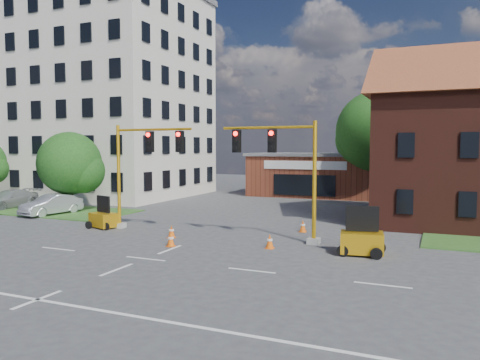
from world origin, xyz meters
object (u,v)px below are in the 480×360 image
(signal_mast_east, at_px, (283,166))
(pickup_white, at_px, (413,211))
(signal_mast_west, at_px, (141,164))
(trailer_west, at_px, (104,218))
(trailer_east, at_px, (362,240))

(signal_mast_east, xyz_separation_m, pickup_white, (5.89, 8.87, -3.12))
(signal_mast_west, distance_m, signal_mast_east, 8.71)
(signal_mast_west, relative_size, trailer_west, 3.25)
(trailer_east, relative_size, pickup_white, 0.37)
(signal_mast_east, xyz_separation_m, trailer_east, (4.24, -1.54, -3.25))
(trailer_west, height_order, pickup_white, trailer_west)
(trailer_east, bearing_deg, trailer_west, 166.49)
(signal_mast_east, xyz_separation_m, trailer_west, (-11.21, -0.41, -3.33))
(trailer_west, bearing_deg, signal_mast_west, 28.04)
(trailer_west, distance_m, trailer_east, 15.50)
(signal_mast_east, distance_m, trailer_west, 11.70)
(trailer_west, xyz_separation_m, pickup_white, (17.10, 9.28, 0.22))
(signal_mast_west, relative_size, pickup_white, 1.07)
(signal_mast_east, height_order, trailer_west, signal_mast_east)
(signal_mast_west, xyz_separation_m, trailer_east, (12.96, -1.54, -3.25))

